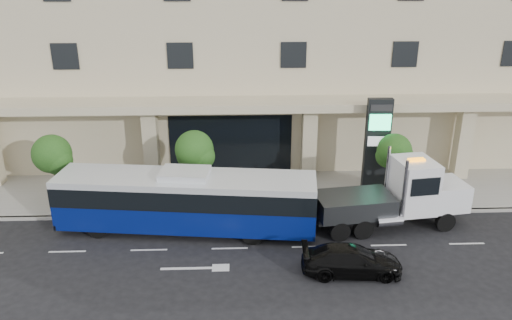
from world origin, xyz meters
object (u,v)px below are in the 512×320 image
(city_bus, at_px, (186,200))
(black_sedan, at_px, (352,260))
(signage_pylon, at_px, (377,145))
(tow_truck, at_px, (398,197))

(city_bus, xyz_separation_m, black_sedan, (7.83, -4.33, -1.07))
(signage_pylon, bearing_deg, black_sedan, -108.65)
(black_sedan, bearing_deg, signage_pylon, -17.60)
(tow_truck, xyz_separation_m, black_sedan, (-3.34, -4.35, -1.06))
(city_bus, distance_m, tow_truck, 11.18)
(black_sedan, distance_m, signage_pylon, 9.52)
(tow_truck, distance_m, signage_pylon, 4.49)
(tow_truck, relative_size, black_sedan, 2.04)
(black_sedan, bearing_deg, tow_truck, -34.59)
(city_bus, xyz_separation_m, tow_truck, (11.18, 0.02, -0.01))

